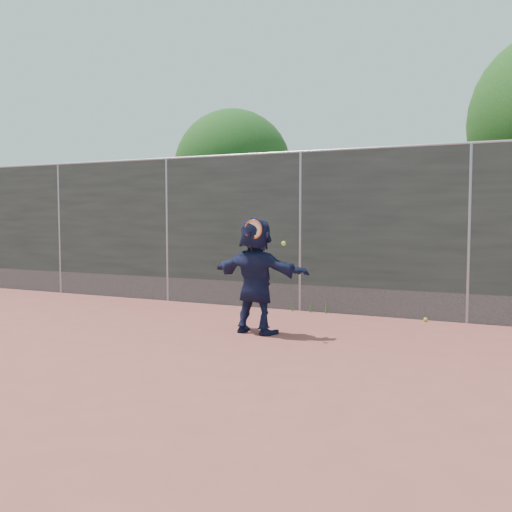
% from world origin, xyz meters
% --- Properties ---
extents(ground, '(80.00, 80.00, 0.00)m').
position_xyz_m(ground, '(0.00, 0.00, 0.00)').
color(ground, '#9E4C42').
rests_on(ground, ground).
extents(player, '(1.71, 0.74, 1.78)m').
position_xyz_m(player, '(0.13, 1.25, 0.89)').
color(player, '#151A3B').
rests_on(player, ground).
extents(ball_ground, '(0.07, 0.07, 0.07)m').
position_xyz_m(ball_ground, '(2.35, 3.35, 0.03)').
color(ball_ground, '#ACD22E').
rests_on(ball_ground, ground).
extents(fence, '(20.00, 0.06, 3.03)m').
position_xyz_m(fence, '(-0.00, 3.50, 1.58)').
color(fence, '#38423D').
rests_on(fence, ground).
extents(swing_action, '(0.67, 0.13, 0.51)m').
position_xyz_m(swing_action, '(0.23, 1.05, 1.56)').
color(swing_action, '#E54D15').
rests_on(swing_action, ground).
extents(tree_left, '(3.15, 3.00, 4.53)m').
position_xyz_m(tree_left, '(-2.85, 6.55, 2.94)').
color(tree_left, '#382314').
rests_on(tree_left, ground).
extents(weed_clump, '(0.68, 0.07, 0.30)m').
position_xyz_m(weed_clump, '(0.29, 3.38, 0.13)').
color(weed_clump, '#387226').
rests_on(weed_clump, ground).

